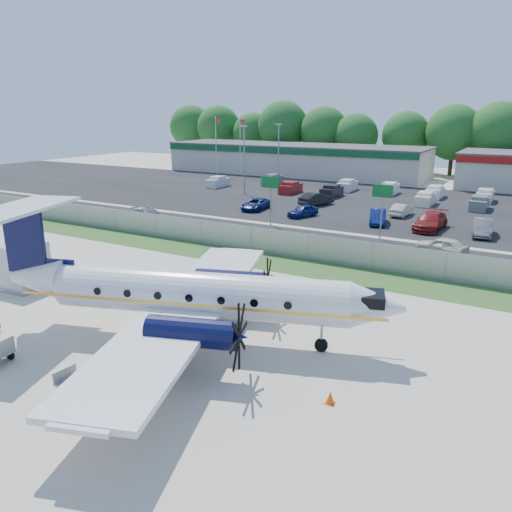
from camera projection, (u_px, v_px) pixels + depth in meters
The scene contains 28 objects.
ground at pixel (200, 325), 26.54m from camera, with size 170.00×170.00×0.00m, color beige.
grass_verge at pixel (296, 266), 36.55m from camera, with size 170.00×4.00×0.02m, color #2D561E.
access_road at pixel (331, 245), 42.39m from camera, with size 170.00×8.00×0.02m, color black.
parking_lot at pixel (396, 205), 59.91m from camera, with size 170.00×32.00×0.02m, color black.
perimeter_fence at pixel (308, 247), 37.94m from camera, with size 120.00×0.06×1.99m.
building_west at pixel (294, 159), 88.90m from camera, with size 46.40×12.40×5.24m.
sign_left at pixel (270, 189), 48.43m from camera, with size 1.80×0.26×5.00m.
sign_mid at pixel (382, 199), 43.22m from camera, with size 1.80×0.26×5.00m.
flagpole_west at pixel (216, 142), 87.89m from camera, with size 1.06×0.12×10.00m.
flagpole_east at pixel (240, 143), 85.52m from camera, with size 1.06×0.12×10.00m.
light_pole_nw at pixel (244, 155), 66.27m from camera, with size 0.90×0.35×9.09m.
light_pole_sw at pixel (278, 150), 74.61m from camera, with size 0.90×0.35×9.09m.
tree_line at pixel (445, 175), 88.29m from camera, with size 112.00×6.00×14.00m, color #195017, non-canonical shape.
aircraft at pixel (191, 293), 24.17m from camera, with size 20.73×20.21×6.35m.
baggage_cart_near at pixel (78, 385), 19.88m from camera, with size 1.86×1.23×0.93m.
service_container at pixel (23, 267), 31.78m from camera, with size 2.75×2.75×2.90m.
cone_nose at pixel (330, 398), 19.37m from camera, with size 0.36×0.36×0.52m.
cone_starboard_wing at pixel (190, 275), 33.89m from camera, with size 0.34×0.34×0.49m.
road_car_west at pixel (151, 226), 49.41m from camera, with size 2.24×5.51×1.60m, color #595B5E.
road_car_mid at pixel (441, 254), 39.63m from camera, with size 1.64×4.07×1.39m, color beige.
parked_car_a at pixel (256, 210), 57.31m from camera, with size 2.16×4.68×1.30m, color navy.
parked_car_b at pixel (303, 217), 53.49m from camera, with size 1.52×3.78×1.29m, color navy.
parked_car_c at pixel (377, 224), 50.24m from camera, with size 1.56×4.46×1.47m, color navy.
parked_car_d at pixel (430, 230), 47.76m from camera, with size 2.30×5.66×1.64m, color maroon.
parked_car_e at pixel (482, 236), 45.43m from camera, with size 1.62×4.64×1.53m, color #595B5E.
parked_car_f at pixel (316, 205), 59.94m from camera, with size 1.64×4.71×1.55m, color black.
parked_car_g at pixel (401, 216), 53.99m from camera, with size 1.38×3.97×1.31m, color beige.
far_parking_rows at pixel (406, 199), 64.09m from camera, with size 56.00×10.00×1.60m, color gray, non-canonical shape.
Camera 1 is at (14.66, -19.78, 10.97)m, focal length 35.00 mm.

